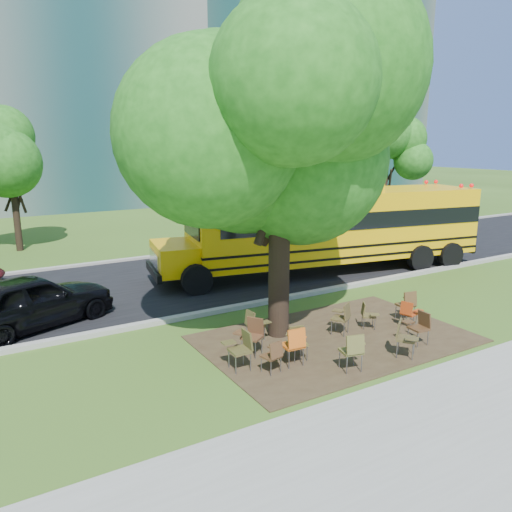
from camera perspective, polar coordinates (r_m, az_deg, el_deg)
ground at (r=13.45m, az=4.40°, el=-9.59°), size 160.00×160.00×0.00m
sidewalk at (r=10.21m, az=21.56°, el=-18.17°), size 60.00×4.00×0.04m
dirt_patch at (r=13.64m, az=9.11°, el=-9.31°), size 7.00×4.50×0.03m
asphalt_road at (r=19.27m, az=-7.61°, el=-2.59°), size 80.00×8.00×0.04m
kerb_near at (r=15.81m, az=-1.87°, el=-5.79°), size 80.00×0.25×0.14m
kerb_far at (r=22.98m, az=-11.65°, el=-0.08°), size 80.00×0.25×0.14m
building_right at (r=57.82m, az=2.43°, el=20.24°), size 30.00×16.00×25.00m
bg_tree_2 at (r=26.24m, az=-26.24°, el=9.60°), size 4.80×4.80×6.62m
bg_tree_3 at (r=28.51m, az=1.57°, el=12.71°), size 5.60×5.60×7.84m
bg_tree_4 at (r=32.76m, az=14.70°, el=11.12°), size 5.00×5.00×6.85m
main_tree at (r=12.78m, az=2.83°, el=15.36°), size 7.20×7.20×9.30m
school_bus at (r=20.26m, az=8.93°, el=3.50°), size 13.51×5.03×3.24m
chair_0 at (r=11.44m, az=2.00°, el=-11.05°), size 0.54×0.56×0.80m
chair_1 at (r=11.77m, az=4.43°, el=-9.78°), size 0.67×0.57×0.98m
chair_2 at (r=12.26m, az=4.73°, el=-9.42°), size 0.54×0.68×0.79m
chair_3 at (r=12.16m, az=4.68°, el=-9.52°), size 0.62×0.48×0.82m
chair_4 at (r=11.68m, az=11.06°, el=-10.29°), size 0.71×0.55×0.94m
chair_5 at (r=12.71m, az=16.55°, el=-8.67°), size 0.63×0.79×0.93m
chair_6 at (r=13.62m, az=18.18°, el=-7.45°), size 0.52×0.60×0.89m
chair_7 at (r=14.73m, az=17.10°, el=-6.09°), size 0.57×0.53×0.79m
chair_8 at (r=11.59m, az=-1.70°, el=-10.21°), size 0.56×0.64×0.95m
chair_9 at (r=12.35m, az=-0.46°, el=-8.74°), size 0.78×0.62×0.94m
chair_10 at (r=13.15m, az=-0.17°, el=-7.60°), size 0.54×0.56×0.86m
chair_11 at (r=13.78m, az=9.86°, el=-6.70°), size 0.60×0.75×0.90m
chair_12 at (r=14.33m, az=12.61°, el=-6.39°), size 0.51×0.65×0.77m
chair_13 at (r=15.23m, az=16.95°, el=-5.08°), size 0.67×0.55×0.94m
black_car at (r=15.37m, az=-24.33°, el=-4.73°), size 4.95×3.38×1.57m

